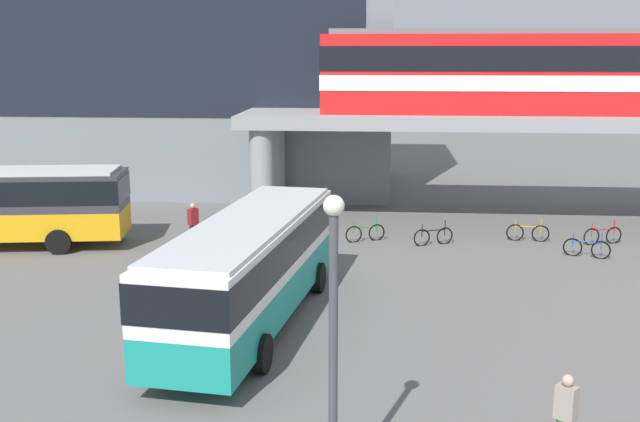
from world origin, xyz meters
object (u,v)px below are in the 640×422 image
bus_main (251,260)px  bicycle_orange (528,233)px  station_building (156,41)px  bicycle_blue (587,248)px  pedestrian_waiting_near_stop (193,225)px  bicycle_black (433,236)px  bicycle_red (603,236)px  train (530,71)px  bicycle_green (365,233)px  pedestrian_at_kerb (565,420)px

bus_main → bicycle_orange: (9.94, 10.95, -1.63)m
station_building → bicycle_orange: 24.70m
bicycle_blue → pedestrian_waiting_near_stop: 15.83m
station_building → bicycle_black: size_ratio=16.49×
bicycle_red → pedestrian_waiting_near_stop: (-17.01, -1.43, 0.47)m
train → bicycle_blue: train is taller
bicycle_black → bicycle_green: bearing=172.7°
bicycle_orange → bicycle_red: bearing=-5.2°
bicycle_orange → pedestrian_waiting_near_stop: bearing=-173.1°
bicycle_blue → pedestrian_at_kerb: bearing=-105.9°
bicycle_black → train: bearing=49.0°
train → bus_main: (-10.42, -15.15, -5.03)m
bicycle_blue → bicycle_red: bearing=60.9°
bicycle_black → bicycle_blue: 6.02m
train → bicycle_black: bearing=-131.0°
bicycle_red → bicycle_orange: bearing=174.8°
bicycle_green → pedestrian_waiting_near_stop: 7.22m
bicycle_green → bicycle_black: (2.83, -0.36, 0.00)m
station_building → pedestrian_waiting_near_stop: (5.58, -14.39, -7.67)m
bicycle_red → bicycle_black: size_ratio=1.03×
station_building → bus_main: 26.33m
bicycle_orange → train: bearing=83.5°
station_building → bicycle_blue: size_ratio=16.22×
pedestrian_at_kerb → pedestrian_waiting_near_stop: pedestrian_at_kerb is taller
station_building → pedestrian_waiting_near_stop: station_building is taller
station_building → bicycle_green: 20.12m
station_building → train: size_ratio=1.44×
bicycle_green → bicycle_blue: (8.68, -1.80, 0.00)m
pedestrian_waiting_near_stop → bicycle_blue: bearing=-2.6°
station_building → bicycle_blue: station_building is taller
bicycle_blue → pedestrian_at_kerb: size_ratio=0.95×
bicycle_blue → pedestrian_waiting_near_stop: bearing=177.4°
bus_main → train: bearing=55.5°
bus_main → pedestrian_at_kerb: bus_main is taller
pedestrian_at_kerb → pedestrian_waiting_near_stop: 19.70m
pedestrian_at_kerb → station_building: bearing=119.2°
station_building → pedestrian_at_kerb: size_ratio=15.44×
bicycle_black → bicycle_blue: same height
train → bicycle_green: size_ratio=11.55×
bicycle_blue → pedestrian_waiting_near_stop: size_ratio=0.97×
train → bicycle_green: 11.03m
bus_main → bicycle_blue: bus_main is taller
bicycle_blue → pedestrian_waiting_near_stop: pedestrian_waiting_near_stop is taller
bicycle_green → bicycle_orange: size_ratio=0.93×
bus_main → bicycle_green: (3.07, 10.32, -1.63)m
bicycle_green → bicycle_red: 9.89m
station_building → bicycle_black: (15.53, -13.68, -8.13)m
train → bicycle_blue: bearing=-78.7°
bicycle_orange → pedestrian_waiting_near_stop: (-13.99, -1.70, 0.47)m
train → bicycle_red: (2.53, -4.48, -6.66)m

